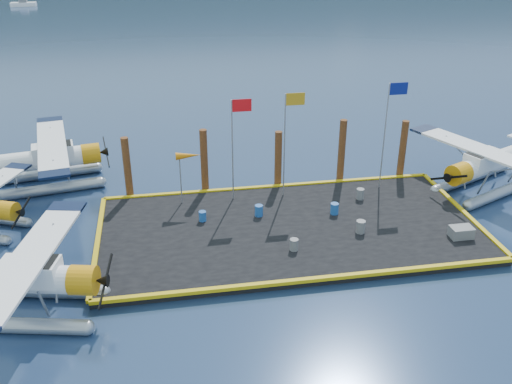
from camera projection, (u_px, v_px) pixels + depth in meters
ground at (289, 233)px, 30.68m from camera, size 4000.00×4000.00×0.00m
dock at (289, 230)px, 30.60m from camera, size 20.00×10.00×0.40m
dock_bumpers at (289, 225)px, 30.47m from camera, size 20.25×10.25×0.18m
seaplane_a at (22, 282)px, 23.79m from camera, size 9.62×10.45×3.70m
seaplane_c at (47, 162)px, 35.27m from camera, size 9.72×10.64×3.76m
seaplane_d at (486, 167)px, 34.65m from camera, size 9.63×10.11×3.70m
drum_0 at (203, 216)px, 30.95m from camera, size 0.40×0.40×0.56m
drum_1 at (361, 227)px, 29.79m from camera, size 0.48×0.48×0.68m
drum_2 at (334, 209)px, 31.66m from camera, size 0.45×0.45×0.63m
drum_3 at (294, 245)px, 28.25m from camera, size 0.43×0.43×0.60m
drum_4 at (360, 194)px, 33.32m from camera, size 0.45×0.45×0.63m
drum_5 at (259, 211)px, 31.46m from camera, size 0.45×0.45×0.63m
crate at (461, 232)px, 29.38m from camera, size 1.15×0.77×0.58m
flagpole_red at (236, 134)px, 31.76m from camera, size 1.14×0.08×6.00m
flagpole_yellow at (288, 129)px, 32.17m from camera, size 1.14×0.08×6.20m
flagpole_blue at (389, 120)px, 33.02m from camera, size 1.14×0.08×6.50m
windsock at (188, 157)px, 31.86m from camera, size 1.40×0.44×3.12m
piling_0 at (128, 170)px, 33.28m from camera, size 0.44×0.44×4.00m
piling_1 at (204, 163)px, 33.93m from camera, size 0.44×0.44×4.20m
piling_2 at (278, 161)px, 34.70m from camera, size 0.44×0.44×3.80m
piling_3 at (342, 153)px, 35.21m from camera, size 0.44×0.44×4.30m
piling_4 at (402, 151)px, 35.89m from camera, size 0.44×0.44×4.00m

